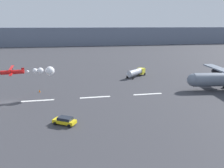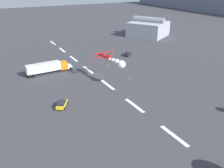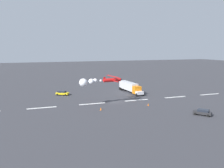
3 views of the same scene
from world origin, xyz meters
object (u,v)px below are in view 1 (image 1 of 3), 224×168
(followme_car_yellow, at_px, (65,121))
(traffic_cone_far, at_px, (40,91))
(stunt_biplane_red, at_px, (36,71))
(fuel_tanker_truck, at_px, (136,72))

(followme_car_yellow, distance_m, traffic_cone_far, 24.98)
(stunt_biplane_red, distance_m, fuel_tanker_truck, 38.16)
(fuel_tanker_truck, distance_m, followme_car_yellow, 45.84)
(fuel_tanker_truck, distance_m, traffic_cone_far, 35.50)
(stunt_biplane_red, height_order, followme_car_yellow, stunt_biplane_red)
(fuel_tanker_truck, xyz_separation_m, followme_car_yellow, (-25.76, -37.91, -0.93))
(stunt_biplane_red, bearing_deg, traffic_cone_far, 91.84)
(fuel_tanker_truck, relative_size, traffic_cone_far, 11.56)
(fuel_tanker_truck, height_order, followme_car_yellow, fuel_tanker_truck)
(stunt_biplane_red, bearing_deg, fuel_tanker_truck, 30.79)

